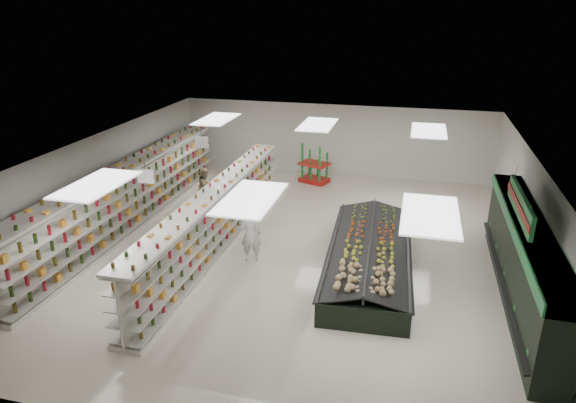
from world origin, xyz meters
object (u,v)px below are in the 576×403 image
(gondola_left, at_px, (129,199))
(gondola_center, at_px, (216,221))
(produce_island, at_px, (369,255))
(shopper_main, at_px, (251,234))
(soda_endcap, at_px, (315,165))
(shopper_background, at_px, (205,186))

(gondola_left, bearing_deg, gondola_center, -13.25)
(produce_island, bearing_deg, gondola_center, 176.92)
(produce_island, bearing_deg, shopper_main, -174.40)
(gondola_center, xyz_separation_m, produce_island, (4.90, -0.26, -0.45))
(gondola_left, relative_size, soda_endcap, 8.01)
(gondola_center, distance_m, shopper_main, 1.49)
(shopper_main, bearing_deg, produce_island, 166.89)
(gondola_left, xyz_separation_m, produce_island, (8.46, -1.11, -0.56))
(gondola_left, distance_m, soda_endcap, 8.23)
(gondola_left, xyz_separation_m, soda_endcap, (5.32, 6.27, -0.24))
(gondola_center, height_order, produce_island, gondola_center)
(gondola_center, relative_size, shopper_background, 7.69)
(produce_island, distance_m, soda_endcap, 8.02)
(gondola_left, height_order, shopper_main, gondola_left)
(soda_endcap, relative_size, shopper_background, 1.08)
(produce_island, xyz_separation_m, shopper_background, (-6.74, 3.77, 0.28))
(gondola_center, distance_m, soda_endcap, 7.33)
(shopper_main, bearing_deg, gondola_center, -42.97)
(produce_island, relative_size, shopper_main, 3.91)
(gondola_left, height_order, shopper_background, gondola_left)
(soda_endcap, bearing_deg, gondola_center, -103.92)
(gondola_left, distance_m, gondola_center, 3.66)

